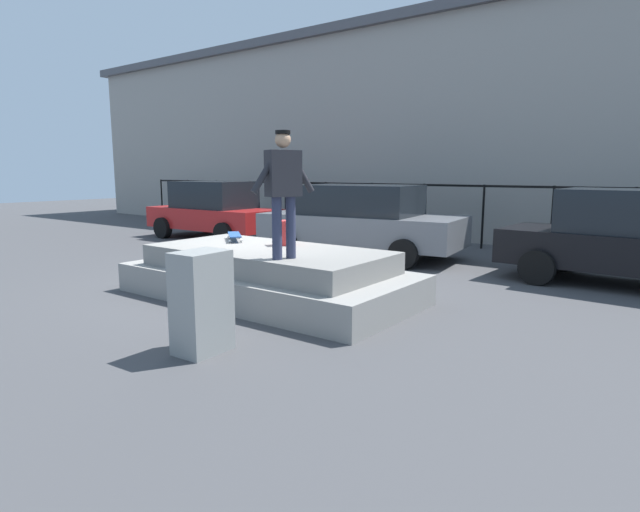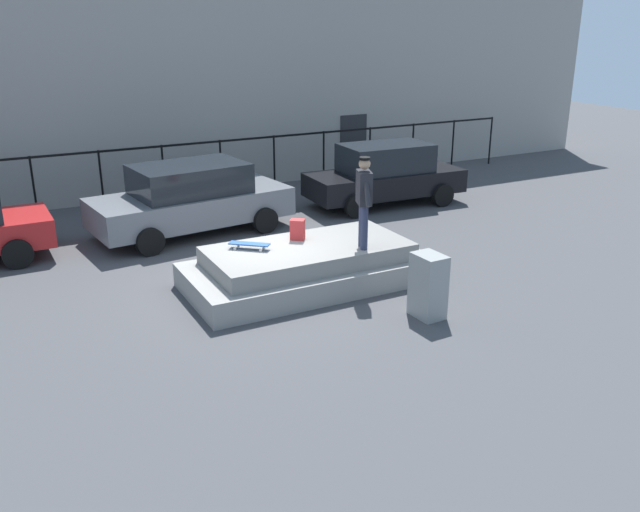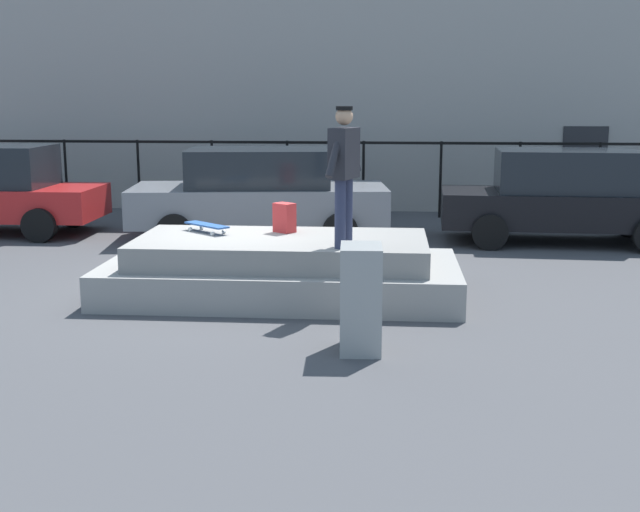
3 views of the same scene
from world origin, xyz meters
The scene contains 11 objects.
ground_plane centered at (0.00, 0.00, 0.00)m, with size 60.00×60.00×0.00m, color #424244.
concrete_ledge centered at (0.82, -0.46, 0.37)m, with size 4.82×2.35×0.81m.
skateboarder centered at (1.70, -1.07, 1.85)m, with size 0.44×0.96×1.78m.
skateboard centered at (-0.28, -0.12, 0.91)m, with size 0.73×0.67×0.12m.
backpack centered at (0.81, -0.01, 1.02)m, with size 0.28×0.20×0.42m, color red.
car_red_sedan_near centered at (-5.56, 4.10, 0.87)m, with size 4.34×2.04×1.74m.
car_grey_sedan_mid centered at (-0.17, 3.92, 0.88)m, with size 4.98×2.65×1.72m.
car_black_sedan_far centered at (5.50, 3.96, 0.87)m, with size 4.53×2.13×1.73m.
utility_box centered at (1.98, -2.82, 0.58)m, with size 0.44×0.60×1.16m, color gray.
fence_row centered at (0.00, 6.95, 1.16)m, with size 24.06×0.06×1.69m.
warehouse_building centered at (0.00, 11.96, 3.38)m, with size 34.30×8.71×6.73m.
Camera 1 is at (6.44, -6.55, 2.04)m, focal length 29.02 mm.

